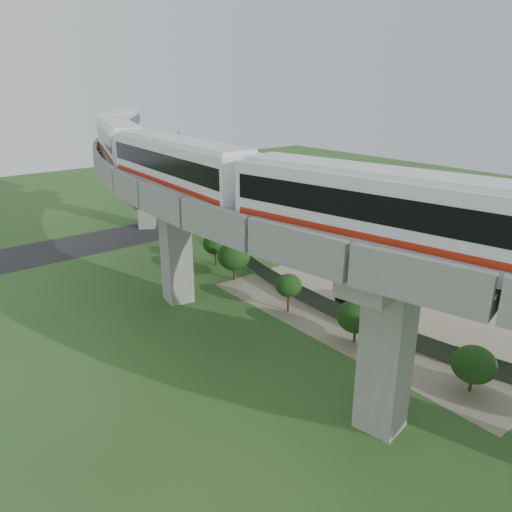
# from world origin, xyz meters

# --- Properties ---
(ground) EXTENTS (160.00, 160.00, 0.00)m
(ground) POSITION_xyz_m (0.00, 0.00, 0.00)
(ground) COLOR #2B4F1F
(ground) RESTS_ON ground
(dirt_lot) EXTENTS (18.00, 26.00, 0.04)m
(dirt_lot) POSITION_xyz_m (14.00, -2.00, 0.02)
(dirt_lot) COLOR gray
(dirt_lot) RESTS_ON ground
(asphalt_road) EXTENTS (60.00, 8.00, 0.03)m
(asphalt_road) POSITION_xyz_m (0.00, 30.00, 0.01)
(asphalt_road) COLOR #232326
(asphalt_road) RESTS_ON ground
(viaduct) EXTENTS (19.58, 73.98, 11.40)m
(viaduct) POSITION_xyz_m (3.84, 0.00, 9.05)
(viaduct) COLOR #99968E
(viaduct) RESTS_ON ground
(metro_train) EXTENTS (16.69, 60.31, 3.64)m
(metro_train) POSITION_xyz_m (1.30, 10.65, 12.31)
(metro_train) COLOR silver
(metro_train) RESTS_ON ground
(fence) EXTENTS (3.87, 38.73, 1.50)m
(fence) POSITION_xyz_m (9.75, 0.00, 0.75)
(fence) COLOR #2D382D
(fence) RESTS_ON ground
(tree_0) EXTENTS (2.05, 2.05, 2.59)m
(tree_0) POSITION_xyz_m (12.91, 23.77, 1.71)
(tree_0) COLOR #382314
(tree_0) RESTS_ON ground
(tree_1) EXTENTS (2.42, 2.42, 3.21)m
(tree_1) POSITION_xyz_m (8.11, 15.38, 2.18)
(tree_1) COLOR #382314
(tree_1) RESTS_ON ground
(tree_2) EXTENTS (3.00, 3.00, 3.62)m
(tree_2) POSITION_xyz_m (7.11, 10.93, 2.34)
(tree_2) COLOR #382314
(tree_2) RESTS_ON ground
(tree_3) EXTENTS (2.11, 2.11, 3.16)m
(tree_3) POSITION_xyz_m (6.50, 2.91, 2.26)
(tree_3) COLOR #382314
(tree_3) RESTS_ON ground
(tree_4) EXTENTS (2.66, 2.66, 3.18)m
(tree_4) POSITION_xyz_m (6.75, -3.70, 2.05)
(tree_4) COLOR #382314
(tree_4) RESTS_ON ground
(tree_5) EXTENTS (2.56, 2.56, 2.93)m
(tree_5) POSITION_xyz_m (7.59, -11.86, 1.84)
(tree_5) COLOR #382314
(tree_5) RESTS_ON ground
(car_white) EXTENTS (1.76, 3.52, 1.15)m
(car_white) POSITION_xyz_m (9.51, -5.75, 0.62)
(car_white) COLOR silver
(car_white) RESTS_ON dirt_lot
(car_red) EXTENTS (3.01, 3.39, 1.11)m
(car_red) POSITION_xyz_m (18.64, 0.78, 0.60)
(car_red) COLOR #AE1010
(car_red) RESTS_ON dirt_lot
(car_dark) EXTENTS (5.05, 2.99, 1.37)m
(car_dark) POSITION_xyz_m (12.40, 0.26, 0.73)
(car_dark) COLOR black
(car_dark) RESTS_ON dirt_lot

